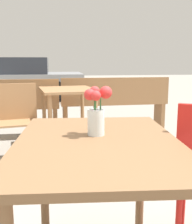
# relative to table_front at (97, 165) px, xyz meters

# --- Properties ---
(table_front) EXTENTS (0.79, 1.04, 0.76)m
(table_front) POSITION_rel_table_front_xyz_m (0.00, 0.00, 0.00)
(table_front) COLOR brown
(table_front) RESTS_ON ground_plane
(flower_vase) EXTENTS (0.13, 0.13, 0.23)m
(flower_vase) POSITION_rel_table_front_xyz_m (0.01, 0.09, 0.21)
(flower_vase) COLOR silver
(flower_vase) RESTS_ON table_front
(bench_near) EXTENTS (1.66, 0.40, 0.85)m
(bench_near) POSITION_rel_table_front_xyz_m (0.73, 3.05, -0.18)
(bench_near) COLOR #9E7047
(bench_near) RESTS_ON ground_plane
(bench_far) EXTENTS (1.64, 0.39, 0.85)m
(bench_far) POSITION_rel_table_front_xyz_m (-0.94, 2.85, -0.18)
(bench_far) COLOR #9E7047
(bench_far) RESTS_ON ground_plane
(table_back) EXTENTS (0.75, 0.86, 0.76)m
(table_back) POSITION_rel_table_front_xyz_m (-0.02, 2.33, -0.02)
(table_back) COLOR #9E7047
(table_back) RESTS_ON ground_plane
(parked_car) EXTENTS (4.33, 1.93, 1.19)m
(parked_car) POSITION_rel_table_front_xyz_m (-1.55, 7.29, -0.07)
(parked_car) COLOR gray
(parked_car) RESTS_ON ground_plane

